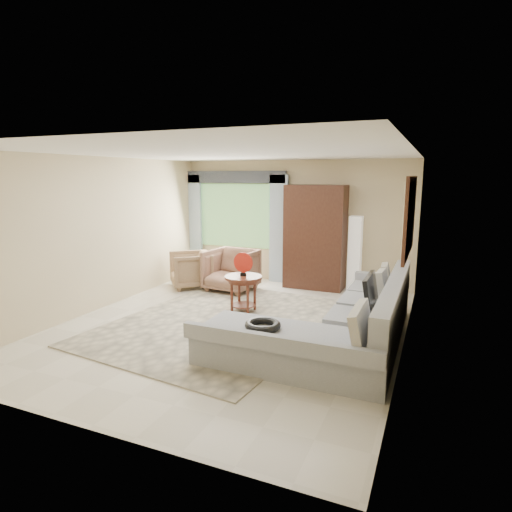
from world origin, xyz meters
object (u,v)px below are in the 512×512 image
at_px(sectional_sofa, 346,327).
at_px(tv_screen, 371,293).
at_px(armoire, 315,237).
at_px(armchair_left, 191,270).
at_px(coffee_table, 243,293).
at_px(armchair_right, 231,270).
at_px(potted_plant, 185,264).
at_px(floor_lamp, 355,254).

bearing_deg(sectional_sofa, tv_screen, 46.91).
bearing_deg(armoire, armchair_left, -157.74).
height_order(coffee_table, armchair_right, armchair_right).
height_order(armchair_right, potted_plant, armchair_right).
relative_size(coffee_table, armchair_left, 0.78).
bearing_deg(floor_lamp, tv_screen, -75.32).
height_order(tv_screen, armchair_left, tv_screen).
distance_m(sectional_sofa, coffee_table, 2.07).
xyz_separation_m(coffee_table, armchair_right, (-0.80, 1.16, 0.09)).
height_order(armoire, floor_lamp, armoire).
xyz_separation_m(coffee_table, armoire, (0.66, 2.06, 0.72)).
bearing_deg(floor_lamp, sectional_sofa, -81.67).
bearing_deg(sectional_sofa, armoire, 113.06).
bearing_deg(tv_screen, coffee_table, 165.73).
bearing_deg(armoire, potted_plant, -174.97).
distance_m(potted_plant, armoire, 3.06).
relative_size(tv_screen, armoire, 0.35).
height_order(sectional_sofa, tv_screen, tv_screen).
height_order(armchair_right, floor_lamp, floor_lamp).
bearing_deg(sectional_sofa, armchair_left, 151.79).
distance_m(armchair_right, floor_lamp, 2.48).
relative_size(sectional_sofa, coffee_table, 5.50).
bearing_deg(armchair_right, armchair_left, -170.62).
bearing_deg(armchair_right, sectional_sofa, -31.58).
bearing_deg(coffee_table, sectional_sofa, -23.78).
relative_size(tv_screen, armchair_left, 0.92).
height_order(sectional_sofa, potted_plant, sectional_sofa).
bearing_deg(tv_screen, armchair_right, 149.96).
distance_m(coffee_table, potted_plant, 2.92).
height_order(sectional_sofa, armchair_right, sectional_sofa).
height_order(tv_screen, potted_plant, tv_screen).
bearing_deg(potted_plant, armchair_left, -50.06).
height_order(sectional_sofa, armoire, armoire).
bearing_deg(coffee_table, armchair_right, 124.56).
relative_size(coffee_table, floor_lamp, 0.42).
bearing_deg(armchair_left, tv_screen, 26.31).
xyz_separation_m(armchair_right, potted_plant, (-1.49, 0.64, -0.12)).
bearing_deg(tv_screen, floor_lamp, 104.68).
bearing_deg(potted_plant, armoire, 5.03).
xyz_separation_m(sectional_sofa, armchair_right, (-2.70, 2.00, 0.14)).
distance_m(tv_screen, armchair_left, 4.21).
relative_size(armchair_right, floor_lamp, 0.61).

